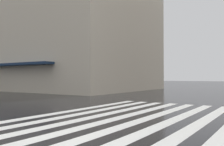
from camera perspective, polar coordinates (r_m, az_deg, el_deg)
ground_plane at (r=6.53m, az=-12.85°, el=-15.27°), size 220.00×220.00×0.00m
zebra_crossing at (r=9.76m, az=3.97°, el=-10.51°), size 13.00×7.50×0.01m
haussmann_block_mid at (r=38.86m, az=-14.28°, el=13.46°), size 18.23×28.92×23.11m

